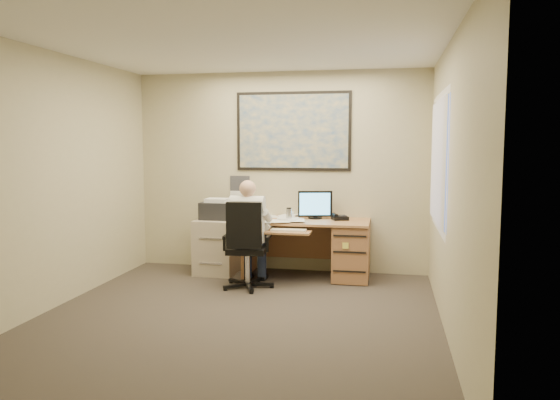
% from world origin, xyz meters
% --- Properties ---
extents(room_shell, '(4.00, 4.50, 2.70)m').
position_xyz_m(room_shell, '(0.00, 0.00, 1.35)').
color(room_shell, '#37312B').
rests_on(room_shell, ground).
extents(desk, '(1.60, 0.97, 1.11)m').
position_xyz_m(desk, '(0.76, 1.90, 0.44)').
color(desk, '#B17C4C').
rests_on(desk, ground).
extents(world_map, '(1.56, 0.03, 1.06)m').
position_xyz_m(world_map, '(0.19, 2.23, 1.90)').
color(world_map, '#1E4C93').
rests_on(world_map, room_shell).
extents(wall_calendar, '(0.28, 0.01, 0.42)m').
position_xyz_m(wall_calendar, '(-0.56, 2.24, 1.08)').
color(wall_calendar, white).
rests_on(wall_calendar, room_shell).
extents(window_blinds, '(0.06, 1.40, 1.30)m').
position_xyz_m(window_blinds, '(1.97, 0.80, 1.55)').
color(window_blinds, beige).
rests_on(window_blinds, room_shell).
extents(filing_cabinet, '(0.54, 0.64, 1.01)m').
position_xyz_m(filing_cabinet, '(-0.78, 1.89, 0.43)').
color(filing_cabinet, '#B9AA95').
rests_on(filing_cabinet, ground).
extents(office_chair, '(0.69, 0.69, 1.06)m').
position_xyz_m(office_chair, '(-0.20, 1.17, 0.31)').
color(office_chair, black).
rests_on(office_chair, ground).
extents(person, '(0.54, 0.76, 1.30)m').
position_xyz_m(person, '(-0.19, 1.25, 0.65)').
color(person, silver).
rests_on(person, office_chair).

